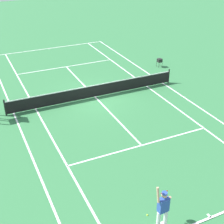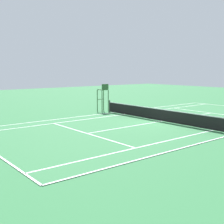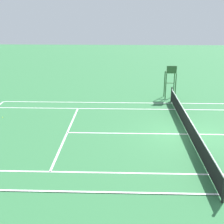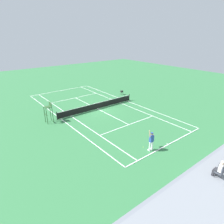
{
  "view_description": "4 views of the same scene",
  "coord_description": "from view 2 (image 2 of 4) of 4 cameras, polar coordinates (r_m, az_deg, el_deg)",
  "views": [
    {
      "loc": [
        7.43,
        18.56,
        9.82
      ],
      "look_at": [
        0.62,
        4.03,
        1.0
      ],
      "focal_mm": 52.05,
      "sensor_mm": 36.0,
      "label": 1
    },
    {
      "loc": [
        -13.93,
        15.79,
        3.74
      ],
      "look_at": [
        0.62,
        4.03,
        1.0
      ],
      "focal_mm": 47.05,
      "sensor_mm": 36.0,
      "label": 2
    },
    {
      "loc": [
        -15.05,
        3.5,
        6.39
      ],
      "look_at": [
        0.62,
        4.03,
        1.0
      ],
      "focal_mm": 49.27,
      "sensor_mm": 36.0,
      "label": 3
    },
    {
      "loc": [
        14.11,
        21.17,
        9.87
      ],
      "look_at": [
        0.62,
        4.03,
        1.0
      ],
      "focal_mm": 31.34,
      "sensor_mm": 36.0,
      "label": 4
    }
  ],
  "objects": [
    {
      "name": "ground_plane",
      "position": [
        21.39,
        9.48,
        -1.86
      ],
      "size": [
        80.0,
        80.0,
        0.0
      ],
      "primitive_type": "plane",
      "color": "#337542"
    },
    {
      "name": "court",
      "position": [
        21.39,
        9.48,
        -1.83
      ],
      "size": [
        11.08,
        23.88,
        0.03
      ],
      "color": "#337542",
      "rests_on": "ground"
    },
    {
      "name": "net",
      "position": [
        21.3,
        9.51,
        -0.47
      ],
      "size": [
        11.98,
        0.1,
        1.07
      ],
      "color": "black",
      "rests_on": "ground"
    },
    {
      "name": "umpire_chair",
      "position": [
        26.18,
        -1.71,
        3.54
      ],
      "size": [
        0.77,
        0.77,
        2.44
      ],
      "color": "#2D562D",
      "rests_on": "ground"
    }
  ]
}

